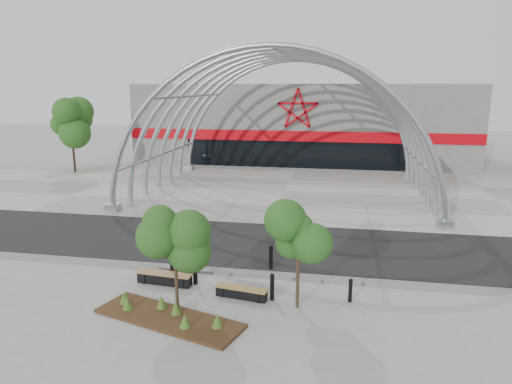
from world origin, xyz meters
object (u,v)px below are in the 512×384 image
Objects in this scene: street_tree_1 at (299,235)px; street_tree_0 at (175,238)px; bollard_2 at (272,287)px; bench_1 at (241,293)px; bench_0 at (165,278)px.

street_tree_0 is at bearing -166.44° from street_tree_1.
street_tree_0 reaches higher than bollard_2.
bollard_2 is (1.16, 0.04, 0.31)m from bench_1.
street_tree_0 is 0.99× the size of street_tree_1.
street_tree_1 is 2.44m from bollard_2.
bollard_2 is (-0.97, 0.39, -2.20)m from street_tree_1.
street_tree_1 is 1.62× the size of bench_0.
bench_1 is at bearing 33.66° from street_tree_0.
bollard_2 is (4.47, -0.62, 0.28)m from bench_0.
street_tree_1 reaches higher than bench_1.
bench_0 is 4.52m from bollard_2.
bench_1 is (3.31, -0.66, -0.03)m from bench_0.
street_tree_1 is at bearing 13.56° from street_tree_0.
street_tree_0 is at bearing -57.66° from bench_0.
bollard_2 is at bearing 2.17° from bench_1.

